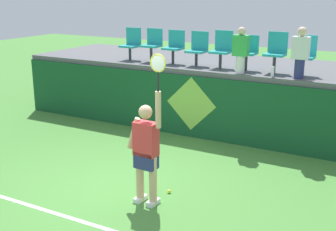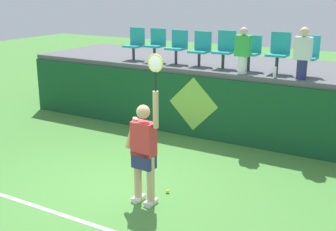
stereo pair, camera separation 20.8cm
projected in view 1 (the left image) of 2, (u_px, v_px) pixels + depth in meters
ground_plane at (119, 188)px, 7.99m from camera, size 40.00×40.00×0.00m
court_back_wall at (198, 107)px, 10.53m from camera, size 10.29×0.20×1.47m
spectator_platform at (222, 64)px, 11.51m from camera, size 10.29×2.95×0.12m
court_baseline_stripe at (72, 219)px, 6.93m from camera, size 9.27×0.08×0.01m
tennis_player at (146, 149)px, 7.18m from camera, size 0.75×0.28×2.50m
tennis_ball at (169, 191)px, 7.79m from camera, size 0.07×0.07×0.07m
water_bottle at (273, 72)px, 9.55m from camera, size 0.07×0.07×0.22m
stadium_chair_0 at (131, 43)px, 11.72m from camera, size 0.44×0.42×0.83m
stadium_chair_1 at (153, 43)px, 11.41m from camera, size 0.44×0.42×0.83m
stadium_chair_2 at (174, 45)px, 11.12m from camera, size 0.44×0.42×0.82m
stadium_chair_3 at (198, 48)px, 10.83m from camera, size 0.44×0.42×0.82m
stadium_chair_4 at (222, 48)px, 10.54m from camera, size 0.44×0.42×0.87m
stadium_chair_5 at (247, 50)px, 10.24m from camera, size 0.44×0.42×0.79m
stadium_chair_6 at (276, 50)px, 9.93m from camera, size 0.44×0.42×0.90m
stadium_chair_7 at (305, 53)px, 9.65m from camera, size 0.44×0.42×0.85m
spectator_0 at (241, 50)px, 9.84m from camera, size 0.34×0.20×1.01m
spectator_1 at (301, 52)px, 9.27m from camera, size 0.34×0.20×1.07m
wall_signage_mount at (191, 137)px, 10.71m from camera, size 1.27×0.01×1.45m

